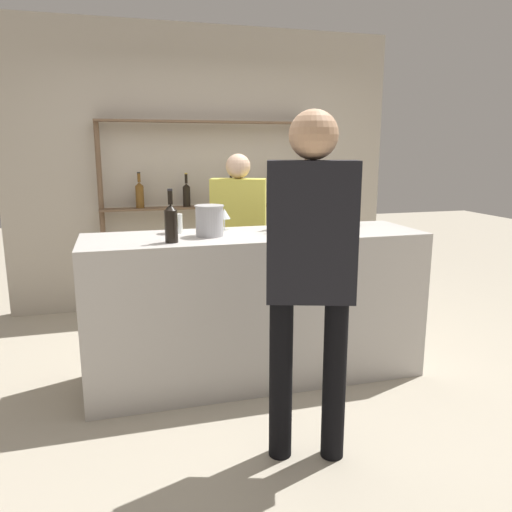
# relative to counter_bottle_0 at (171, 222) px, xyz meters

# --- Properties ---
(ground_plane) EXTENTS (16.00, 16.00, 0.00)m
(ground_plane) POSITION_rel_counter_bottle_0_xyz_m (0.59, 0.17, -1.17)
(ground_plane) COLOR #B2A893
(bar_counter) EXTENTS (2.33, 0.67, 1.04)m
(bar_counter) POSITION_rel_counter_bottle_0_xyz_m (0.59, 0.17, -0.65)
(bar_counter) COLOR #B7B2AD
(bar_counter) RESTS_ON ground_plane
(back_wall) EXTENTS (3.93, 0.12, 2.80)m
(back_wall) POSITION_rel_counter_bottle_0_xyz_m (0.59, 2.11, 0.23)
(back_wall) COLOR #B2A899
(back_wall) RESTS_ON ground_plane
(back_shelf) EXTENTS (2.15, 0.18, 1.88)m
(back_shelf) POSITION_rel_counter_bottle_0_xyz_m (0.59, 1.93, 0.07)
(back_shelf) COLOR brown
(back_shelf) RESTS_ON ground_plane
(counter_bottle_0) EXTENTS (0.08, 0.08, 0.33)m
(counter_bottle_0) POSITION_rel_counter_bottle_0_xyz_m (0.00, 0.00, 0.00)
(counter_bottle_0) COLOR black
(counter_bottle_0) RESTS_ON bar_counter
(counter_bottle_1) EXTENTS (0.08, 0.08, 0.34)m
(counter_bottle_1) POSITION_rel_counter_bottle_0_xyz_m (1.09, 0.11, 0.01)
(counter_bottle_1) COLOR brown
(counter_bottle_1) RESTS_ON bar_counter
(counter_bottle_2) EXTENTS (0.08, 0.08, 0.35)m
(counter_bottle_2) POSITION_rel_counter_bottle_0_xyz_m (0.82, 0.32, 0.01)
(counter_bottle_2) COLOR black
(counter_bottle_2) RESTS_ON bar_counter
(counter_bottle_3) EXTENTS (0.08, 0.08, 0.33)m
(counter_bottle_3) POSITION_rel_counter_bottle_0_xyz_m (0.83, 0.21, 0.00)
(counter_bottle_3) COLOR black
(counter_bottle_3) RESTS_ON bar_counter
(counter_bottle_4) EXTENTS (0.07, 0.07, 0.36)m
(counter_bottle_4) POSITION_rel_counter_bottle_0_xyz_m (1.40, 0.33, 0.01)
(counter_bottle_4) COLOR black
(counter_bottle_4) RESTS_ON bar_counter
(wine_glass) EXTENTS (0.09, 0.09, 0.15)m
(wine_glass) POSITION_rel_counter_bottle_0_xyz_m (0.42, 0.39, -0.02)
(wine_glass) COLOR silver
(wine_glass) RESTS_ON bar_counter
(ice_bucket) EXTENTS (0.19, 0.19, 0.21)m
(ice_bucket) POSITION_rel_counter_bottle_0_xyz_m (0.27, 0.17, -0.02)
(ice_bucket) COLOR #B2B2B7
(ice_bucket) RESTS_ON bar_counter
(cork_jar) EXTENTS (0.11, 0.11, 0.13)m
(cork_jar) POSITION_rel_counter_bottle_0_xyz_m (0.06, 0.35, -0.06)
(cork_jar) COLOR silver
(cork_jar) RESTS_ON bar_counter
(server_behind_counter) EXTENTS (0.50, 0.35, 1.57)m
(server_behind_counter) POSITION_rel_counter_bottle_0_xyz_m (0.68, 1.05, -0.26)
(server_behind_counter) COLOR brown
(server_behind_counter) RESTS_ON ground_plane
(customer_center) EXTENTS (0.47, 0.31, 1.79)m
(customer_center) POSITION_rel_counter_bottle_0_xyz_m (0.59, -0.83, -0.10)
(customer_center) COLOR black
(customer_center) RESTS_ON ground_plane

